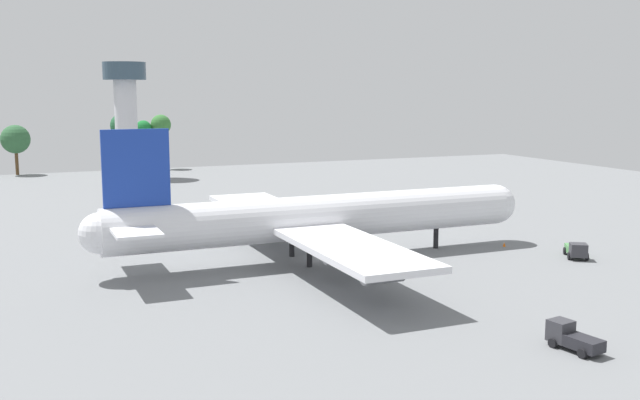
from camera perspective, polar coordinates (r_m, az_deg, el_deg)
The scene contains 7 objects.
ground_plane at distance 95.57m, azimuth -0.00°, elevation -4.67°, with size 241.10×241.10×0.00m, color slate.
cargo_airplane at distance 94.30m, azimuth -0.23°, elevation -1.41°, with size 60.27×55.58×17.48m.
fuel_truck at distance 66.73m, azimuth 19.07°, elevation -10.09°, with size 2.89×5.10×2.26m.
baggage_tug at distance 101.96m, azimuth 19.39°, elevation -3.69°, with size 4.50×5.48×2.18m.
safety_cone_nose at distance 106.55m, azimuth 14.19°, elevation -3.38°, with size 0.43×0.43×0.61m, color orange.
control_tower at distance 189.33m, azimuth -14.94°, elevation 7.07°, with size 10.49×10.49×28.72m.
tree_line_backdrop at distance 205.65m, azimuth -18.62°, elevation 5.02°, with size 57.56×7.40×15.55m.
Camera 1 is at (-36.65, -85.49, 21.95)m, focal length 40.98 mm.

